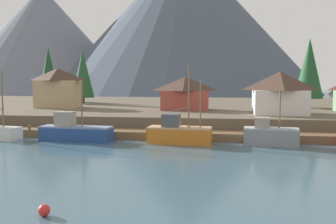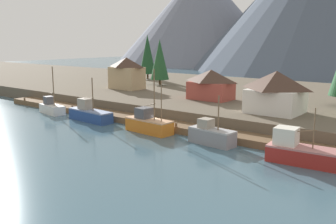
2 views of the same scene
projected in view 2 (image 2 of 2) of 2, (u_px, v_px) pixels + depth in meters
ground_plane at (221, 113)px, 72.74m from camera, size 400.00×400.00×1.00m
dock at (163, 124)px, 58.67m from camera, size 80.00×4.00×1.60m
shoreline_bank at (250, 97)px, 81.67m from camera, size 400.00×56.00×2.50m
mountain_west_peak at (201, 15)px, 226.46m from camera, size 102.20×102.20×57.02m
fishing_boat_white at (52, 108)px, 69.99m from camera, size 6.43×3.36×8.78m
fishing_boat_blue at (90, 114)px, 63.52m from camera, size 9.26×3.20×7.39m
fishing_boat_orange at (148, 124)px, 55.48m from camera, size 7.74×3.16×9.42m
fishing_boat_grey at (211, 135)px, 49.05m from camera, size 6.42×2.87×6.53m
fishing_boat_red at (303, 152)px, 41.29m from camera, size 8.55×3.75×6.35m
house_tan at (127, 73)px, 85.43m from camera, size 7.81×4.94×7.16m
house_red at (211, 84)px, 70.18m from camera, size 8.07×5.51×5.58m
house_white at (276, 91)px, 57.03m from camera, size 8.04×7.20×6.39m
conifer_near_left at (147, 54)px, 107.12m from camera, size 4.67×4.67×12.57m
conifer_near_right at (160, 59)px, 93.24m from camera, size 4.66×4.66×11.25m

